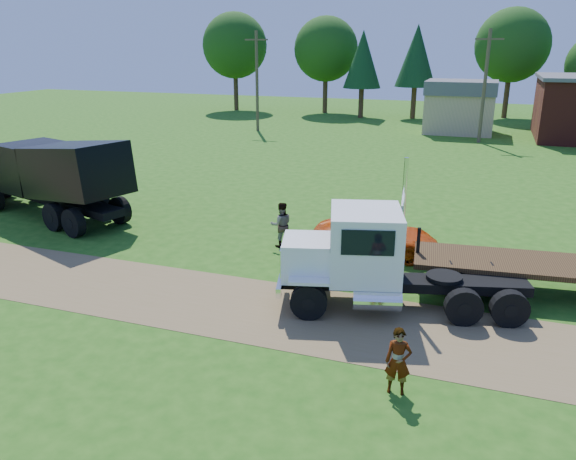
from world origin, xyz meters
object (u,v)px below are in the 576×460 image
(flatbed_trailer, at_px, (535,269))
(spectator_a, at_px, (398,361))
(black_dump_truck, at_px, (56,174))
(orange_pickup, at_px, (376,237))
(white_semi_tractor, at_px, (367,259))

(flatbed_trailer, relative_size, spectator_a, 4.76)
(black_dump_truck, height_order, spectator_a, black_dump_truck)
(black_dump_truck, distance_m, spectator_a, 19.28)
(black_dump_truck, bearing_deg, orange_pickup, 18.56)
(black_dump_truck, bearing_deg, flatbed_trailer, 12.67)
(white_semi_tractor, bearing_deg, orange_pickup, 82.63)
(white_semi_tractor, relative_size, spectator_a, 4.71)
(orange_pickup, bearing_deg, spectator_a, -168.97)
(flatbed_trailer, xyz_separation_m, spectator_a, (-3.32, -7.10, -0.02))
(black_dump_truck, height_order, orange_pickup, black_dump_truck)
(orange_pickup, height_order, flatbed_trailer, flatbed_trailer)
(white_semi_tractor, height_order, flatbed_trailer, white_semi_tractor)
(black_dump_truck, xyz_separation_m, spectator_a, (17.15, -8.71, -1.32))
(orange_pickup, xyz_separation_m, spectator_a, (2.30, -9.07, 0.16))
(white_semi_tractor, relative_size, black_dump_truck, 0.85)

